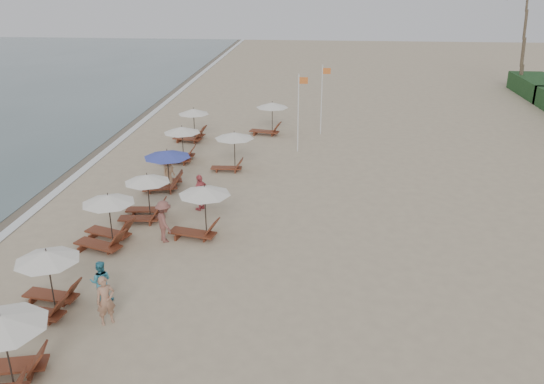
# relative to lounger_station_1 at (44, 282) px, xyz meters

# --- Properties ---
(ground) EXTENTS (160.00, 160.00, 0.00)m
(ground) POSITION_rel_lounger_station_1_xyz_m (6.56, 0.75, -1.10)
(ground) COLOR tan
(ground) RESTS_ON ground
(wet_sand_band) EXTENTS (3.20, 140.00, 0.01)m
(wet_sand_band) POSITION_rel_lounger_station_1_xyz_m (-5.94, 10.75, -1.10)
(wet_sand_band) COLOR #6B5E4C
(wet_sand_band) RESTS_ON ground
(foam_line) EXTENTS (0.50, 140.00, 0.02)m
(foam_line) POSITION_rel_lounger_station_1_xyz_m (-4.64, 10.75, -1.09)
(foam_line) COLOR white
(foam_line) RESTS_ON ground
(lounger_station_1) EXTENTS (2.49, 2.12, 2.25)m
(lounger_station_1) POSITION_rel_lounger_station_1_xyz_m (0.00, 0.00, 0.00)
(lounger_station_1) COLOR brown
(lounger_station_1) RESTS_ON ground
(lounger_station_2) EXTENTS (2.63, 2.52, 2.24)m
(lounger_station_2) POSITION_rel_lounger_station_1_xyz_m (0.17, 4.93, -0.05)
(lounger_station_2) COLOR brown
(lounger_station_2) RESTS_ON ground
(lounger_station_3) EXTENTS (2.40, 2.08, 2.17)m
(lounger_station_3) POSITION_rel_lounger_station_1_xyz_m (1.00, 7.64, -0.01)
(lounger_station_3) COLOR brown
(lounger_station_3) RESTS_ON ground
(lounger_station_4) EXTENTS (2.59, 2.43, 2.11)m
(lounger_station_4) POSITION_rel_lounger_station_1_xyz_m (0.91, 11.46, 0.08)
(lounger_station_4) COLOR brown
(lounger_station_4) RESTS_ON ground
(lounger_station_5) EXTENTS (2.47, 2.19, 2.14)m
(lounger_station_5) POSITION_rel_lounger_station_1_xyz_m (0.54, 16.05, -0.00)
(lounger_station_5) COLOR brown
(lounger_station_5) RESTS_ON ground
(lounger_station_6) EXTENTS (2.49, 2.14, 2.16)m
(lounger_station_6) POSITION_rel_lounger_station_1_xyz_m (0.20, 20.58, -0.06)
(lounger_station_6) COLOR brown
(lounger_station_6) RESTS_ON ground
(inland_station_0) EXTENTS (2.76, 2.24, 2.22)m
(inland_station_0) POSITION_rel_lounger_station_1_xyz_m (3.89, 6.04, 0.25)
(inland_station_0) COLOR brown
(inland_station_0) RESTS_ON ground
(inland_station_1) EXTENTS (2.51, 2.24, 2.22)m
(inland_station_1) POSITION_rel_lounger_station_1_xyz_m (3.91, 14.68, 0.38)
(inland_station_1) COLOR brown
(inland_station_1) RESTS_ON ground
(inland_station_2) EXTENTS (2.79, 2.24, 2.22)m
(inland_station_2) POSITION_rel_lounger_station_1_xyz_m (5.26, 22.50, 0.23)
(inland_station_2) COLOR brown
(inland_station_2) RESTS_ON ground
(beachgoer_near) EXTENTS (0.73, 0.69, 1.68)m
(beachgoer_near) POSITION_rel_lounger_station_1_xyz_m (2.24, -0.51, -0.27)
(beachgoer_near) COLOR #AC7A5D
(beachgoer_near) RESTS_ON ground
(beachgoer_mid_a) EXTENTS (0.84, 0.71, 1.52)m
(beachgoer_mid_a) POSITION_rel_lounger_station_1_xyz_m (1.59, 0.75, -0.34)
(beachgoer_mid_a) COLOR teal
(beachgoer_mid_a) RESTS_ON ground
(beachgoer_mid_b) EXTENTS (1.22, 1.35, 1.81)m
(beachgoer_mid_b) POSITION_rel_lounger_station_1_xyz_m (2.51, 5.47, -0.20)
(beachgoer_mid_b) COLOR brown
(beachgoer_mid_b) RESTS_ON ground
(beachgoer_far_a) EXTENTS (0.87, 1.12, 1.77)m
(beachgoer_far_a) POSITION_rel_lounger_station_1_xyz_m (3.31, 8.94, -0.22)
(beachgoer_far_a) COLOR #CC5158
(beachgoer_far_a) RESTS_ON ground
(beachgoer_far_b) EXTENTS (0.78, 0.95, 1.68)m
(beachgoer_far_b) POSITION_rel_lounger_station_1_xyz_m (0.99, 11.78, -0.26)
(beachgoer_far_b) COLOR tan
(beachgoer_far_b) RESTS_ON ground
(flag_pole_near) EXTENTS (0.60, 0.08, 4.88)m
(flag_pole_near) POSITION_rel_lounger_station_1_xyz_m (7.50, 18.73, 1.59)
(flag_pole_near) COLOR silver
(flag_pole_near) RESTS_ON ground
(flag_pole_far) EXTENTS (0.60, 0.08, 4.79)m
(flag_pole_far) POSITION_rel_lounger_station_1_xyz_m (8.91, 22.93, 1.54)
(flag_pole_far) COLOR silver
(flag_pole_far) RESTS_ON ground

